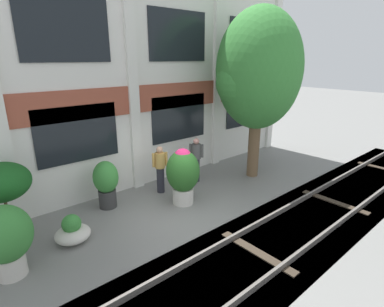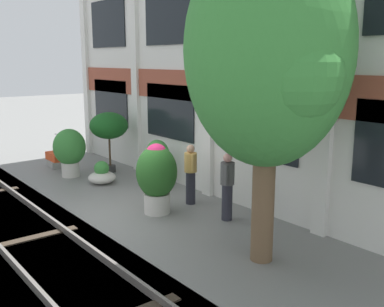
{
  "view_description": "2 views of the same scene",
  "coord_description": "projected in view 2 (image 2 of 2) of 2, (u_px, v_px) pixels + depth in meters",
  "views": [
    {
      "loc": [
        -5.01,
        -6.15,
        4.43
      ],
      "look_at": [
        1.11,
        0.96,
        1.41
      ],
      "focal_mm": 28.0,
      "sensor_mm": 36.0,
      "label": 1
    },
    {
      "loc": [
        9.57,
        -5.51,
        3.84
      ],
      "look_at": [
        1.36,
        0.97,
        1.66
      ],
      "focal_mm": 42.0,
      "sensor_mm": 36.0,
      "label": 2
    }
  ],
  "objects": [
    {
      "name": "broadleaf_tree",
      "position": [
        268.0,
        56.0,
        8.03
      ],
      "size": [
        3.19,
        3.04,
        6.14
      ],
      "color": "brown",
      "rests_on": "ground"
    },
    {
      "name": "scooter_second_parked",
      "position": [
        67.0,
        145.0,
        18.29
      ],
      "size": [
        0.87,
        1.18,
        0.98
      ],
      "rotation": [
        0.0,
        0.0,
        5.32
      ],
      "color": "black",
      "rests_on": "ground"
    },
    {
      "name": "potted_plant_glazed_jar",
      "position": [
        70.0,
        149.0,
        14.93
      ],
      "size": [
        1.07,
        1.07,
        1.62
      ],
      "color": "beige",
      "rests_on": "ground"
    },
    {
      "name": "rail_tracks",
      "position": [
        29.0,
        243.0,
        9.95
      ],
      "size": [
        23.47,
        2.8,
        0.43
      ],
      "color": "#423F3A",
      "rests_on": "ground"
    },
    {
      "name": "ground_plane",
      "position": [
        130.0,
        213.0,
        11.48
      ],
      "size": [
        80.0,
        80.0,
        0.0
      ],
      "primitive_type": "plane",
      "color": "slate"
    },
    {
      "name": "resident_watching_tracks",
      "position": [
        227.0,
        185.0,
        10.84
      ],
      "size": [
        0.37,
        0.43,
        1.66
      ],
      "rotation": [
        0.0,
        0.0,
        -2.44
      ],
      "color": "#282833",
      "rests_on": "ground"
    },
    {
      "name": "potted_plant_stone_basin",
      "position": [
        157.0,
        174.0,
        11.31
      ],
      "size": [
        1.04,
        1.04,
        1.81
      ],
      "color": "beige",
      "rests_on": "ground"
    },
    {
      "name": "potted_plant_wide_bowl",
      "position": [
        102.0,
        175.0,
        14.21
      ],
      "size": [
        0.87,
        0.87,
        0.72
      ],
      "color": "beige",
      "rests_on": "ground"
    },
    {
      "name": "potted_plant_square_trough",
      "position": [
        54.0,
        160.0,
        16.48
      ],
      "size": [
        1.06,
        0.51,
        0.51
      ],
      "color": "gray",
      "rests_on": "ground"
    },
    {
      "name": "potted_plant_terracotta_small",
      "position": [
        109.0,
        127.0,
        15.4
      ],
      "size": [
        1.31,
        1.31,
        2.1
      ],
      "color": "#333333",
      "rests_on": "ground"
    },
    {
      "name": "apartment_facade",
      "position": [
        217.0,
        49.0,
        12.4
      ],
      "size": [
        15.83,
        0.64,
        8.34
      ],
      "color": "silver",
      "rests_on": "ground"
    },
    {
      "name": "potted_plant_ribbed_drum",
      "position": [
        157.0,
        161.0,
        13.63
      ],
      "size": [
        0.76,
        0.76,
        1.49
      ],
      "color": "#333333",
      "rests_on": "ground"
    },
    {
      "name": "resident_by_doorway",
      "position": [
        191.0,
        172.0,
        12.08
      ],
      "size": [
        0.5,
        0.34,
        1.63
      ],
      "rotation": [
        0.0,
        0.0,
        -1.96
      ],
      "color": "#282833",
      "rests_on": "ground"
    }
  ]
}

